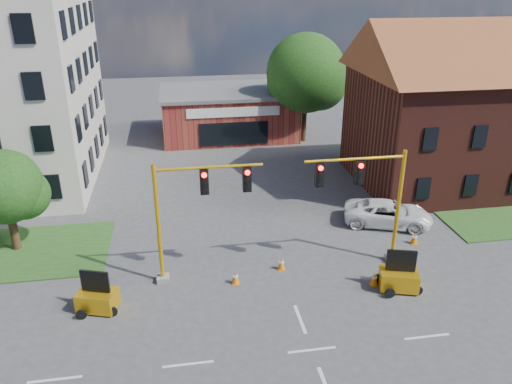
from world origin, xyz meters
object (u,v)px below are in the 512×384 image
Objects in this scene: signal_mast_west at (193,208)px; trailer_west at (97,298)px; signal_mast_east at (369,196)px; trailer_east at (399,277)px; pickup_white at (388,213)px.

trailer_west is (-4.52, -1.82, -3.31)m from signal_mast_west.
signal_mast_east reaches higher than trailer_east.
pickup_white is at bearing 52.64° from signal_mast_east.
signal_mast_west is 10.44m from trailer_east.
trailer_west is 0.96× the size of trailer_east.
signal_mast_east reaches higher than pickup_white.
trailer_east is (0.88, -2.49, -3.28)m from signal_mast_east.
signal_mast_west is 8.71m from signal_mast_east.
trailer_east reaches higher than pickup_white.
trailer_west is at bearing -158.08° from signal_mast_west.
pickup_white is at bearing 87.73° from trailer_east.
signal_mast_west is at bearing 40.63° from trailer_west.
signal_mast_west is 1.00× the size of signal_mast_east.
trailer_east is at bearing -70.47° from signal_mast_east.
signal_mast_east reaches higher than trailer_west.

